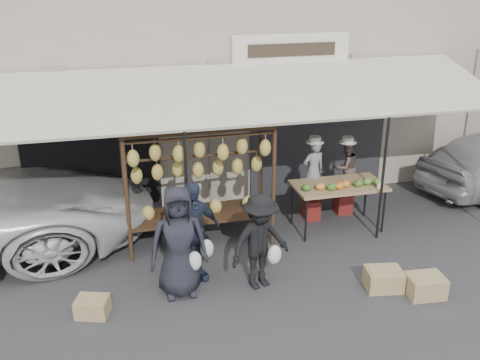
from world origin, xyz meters
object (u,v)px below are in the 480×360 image
object	(u,v)px
customer_left	(179,242)
customer_mid	(192,232)
vendor_left	(313,171)
crate_far	(93,307)
produce_table	(340,186)
customer_right	(260,242)
crate_near_a	(383,279)
vendor_right	(346,167)
crate_near_b	(425,286)
banana_rack	(198,162)

from	to	relation	value
customer_left	customer_mid	distance (m)	0.41
vendor_left	crate_far	bearing A→B (deg)	18.57
crate_far	customer_mid	bearing A→B (deg)	20.41
produce_table	customer_left	size ratio (longest dim) A/B	0.97
customer_mid	customer_right	bearing A→B (deg)	-42.71
customer_left	customer_right	bearing A→B (deg)	-4.61
produce_table	customer_right	distance (m)	2.50
produce_table	crate_far	size ratio (longest dim) A/B	3.76
crate_near_a	crate_far	distance (m)	4.39
vendor_right	crate_near_b	bearing A→B (deg)	73.04
customer_mid	banana_rack	bearing A→B (deg)	55.56
customer_left	crate_near_a	world-z (taller)	customer_left
produce_table	crate_near_a	size ratio (longest dim) A/B	3.11
vendor_left	customer_right	size ratio (longest dim) A/B	0.79
customer_right	customer_mid	bearing A→B (deg)	139.11
customer_right	banana_rack	bearing A→B (deg)	94.82
vendor_left	crate_near_a	bearing A→B (deg)	84.96
crate_far	vendor_left	bearing A→B (deg)	27.59
customer_right	vendor_right	bearing A→B (deg)	25.37
customer_right	crate_near_b	distance (m)	2.59
banana_rack	crate_far	xyz separation A→B (m)	(-1.89, -1.76, -1.42)
produce_table	crate_near_b	bearing A→B (deg)	-81.07
customer_left	crate_near_a	bearing A→B (deg)	-11.55
vendor_right	crate_far	xyz separation A→B (m)	(-4.92, -2.31, -0.85)
banana_rack	vendor_left	distance (m)	2.40
crate_near_a	produce_table	bearing A→B (deg)	86.01
vendor_left	crate_far	distance (m)	4.81
customer_mid	crate_near_a	distance (m)	3.06
produce_table	vendor_right	bearing A→B (deg)	58.12
customer_mid	crate_near_a	bearing A→B (deg)	-37.93
vendor_left	customer_mid	size ratio (longest dim) A/B	0.73
customer_mid	crate_near_b	distance (m)	3.65
produce_table	customer_left	distance (m)	3.50
customer_right	crate_near_a	xyz separation A→B (m)	(1.84, -0.55, -0.61)
produce_table	vendor_left	bearing A→B (deg)	121.46
crate_near_a	crate_near_b	world-z (taller)	crate_near_b
vendor_right	produce_table	bearing A→B (deg)	41.74
crate_near_a	crate_near_b	size ratio (longest dim) A/B	0.99
crate_near_b	customer_left	bearing A→B (deg)	164.58
customer_right	crate_near_b	xyz separation A→B (m)	(2.36, -0.88, -0.61)
banana_rack	customer_mid	bearing A→B (deg)	-105.78
vendor_left	crate_far	size ratio (longest dim) A/B	2.70
vendor_right	customer_right	distance (m)	3.23
customer_left	vendor_right	bearing A→B (deg)	30.27
produce_table	vendor_right	xyz separation A→B (m)	(0.41, 0.65, 0.11)
vendor_right	customer_left	xyz separation A→B (m)	(-3.61, -2.06, -0.11)
banana_rack	customer_left	size ratio (longest dim) A/B	1.48
banana_rack	vendor_left	size ratio (longest dim) A/B	2.13
crate_near_a	customer_left	bearing A→B (deg)	167.82
vendor_left	crate_near_b	xyz separation A→B (m)	(0.70, -2.92, -0.86)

